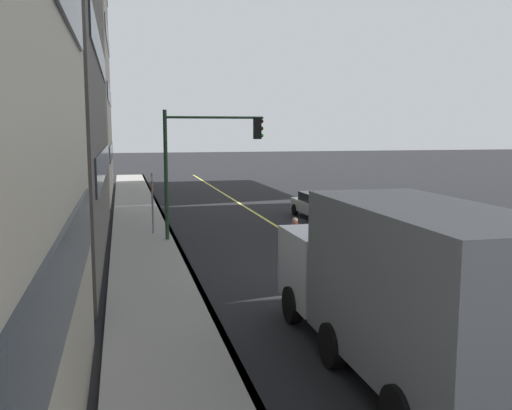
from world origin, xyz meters
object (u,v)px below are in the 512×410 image
at_px(pedestrian_with_backpack, 296,236).
at_px(street_sign_post, 152,199).
at_px(car_white, 318,205).
at_px(truck_gray, 401,285).
at_px(car_navy, 366,227).
at_px(traffic_light_mast, 205,152).

height_order(pedestrian_with_backpack, street_sign_post, street_sign_post).
xyz_separation_m(car_white, truck_gray, (-18.43, 5.06, 1.06)).
xyz_separation_m(car_navy, car_white, (6.87, -0.43, -0.02)).
height_order(car_white, truck_gray, truck_gray).
bearing_deg(truck_gray, car_white, -15.35).
bearing_deg(traffic_light_mast, pedestrian_with_backpack, -148.40).
distance_m(car_navy, street_sign_post, 9.29).
bearing_deg(traffic_light_mast, street_sign_post, 54.38).
distance_m(truck_gray, pedestrian_with_backpack, 9.60).
height_order(car_navy, pedestrian_with_backpack, pedestrian_with_backpack).
xyz_separation_m(truck_gray, street_sign_post, (15.30, 3.82, -0.11)).
relative_size(truck_gray, street_sign_post, 2.83).
xyz_separation_m(truck_gray, pedestrian_with_backpack, (9.51, -0.93, -0.87)).
height_order(traffic_light_mast, street_sign_post, traffic_light_mast).
height_order(truck_gray, street_sign_post, truck_gray).
bearing_deg(traffic_light_mast, truck_gray, -173.02).
distance_m(car_navy, pedestrian_with_backpack, 4.22).
height_order(car_white, street_sign_post, street_sign_post).
height_order(car_white, traffic_light_mast, traffic_light_mast).
distance_m(pedestrian_with_backpack, traffic_light_mast, 5.78).
relative_size(car_navy, pedestrian_with_backpack, 2.61).
bearing_deg(car_white, truck_gray, 164.65).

